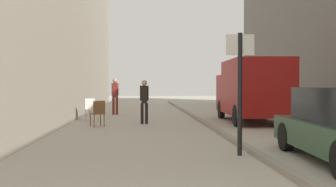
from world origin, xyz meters
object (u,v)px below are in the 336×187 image
(cafe_chair_near_window, at_px, (91,108))
(delivery_van, at_px, (252,89))
(street_sign_post, at_px, (240,83))
(cafe_chair_by_doorway, at_px, (98,112))
(pedestrian_mid_block, at_px, (115,94))
(pedestrian_main_foreground, at_px, (144,98))

(cafe_chair_near_window, bearing_deg, delivery_van, 141.39)
(street_sign_post, bearing_deg, cafe_chair_near_window, -60.76)
(cafe_chair_by_doorway, bearing_deg, delivery_van, -12.36)
(cafe_chair_near_window, xyz_separation_m, cafe_chair_by_doorway, (0.54, -2.29, 0.00))
(delivery_van, distance_m, cafe_chair_near_window, 6.66)
(street_sign_post, relative_size, cafe_chair_by_doorway, 2.77)
(street_sign_post, bearing_deg, pedestrian_mid_block, -71.45)
(street_sign_post, bearing_deg, cafe_chair_by_doorway, -56.31)
(pedestrian_main_foreground, xyz_separation_m, pedestrian_mid_block, (-1.43, 4.88, 0.08))
(delivery_van, distance_m, cafe_chair_by_doorway, 6.24)
(pedestrian_main_foreground, height_order, street_sign_post, street_sign_post)
(pedestrian_mid_block, distance_m, street_sign_post, 12.34)
(pedestrian_main_foreground, xyz_separation_m, cafe_chair_near_window, (-2.20, 1.32, -0.43))
(pedestrian_main_foreground, xyz_separation_m, cafe_chair_by_doorway, (-1.66, -0.97, -0.43))
(pedestrian_mid_block, distance_m, delivery_van, 7.28)
(pedestrian_mid_block, distance_m, cafe_chair_near_window, 3.68)
(street_sign_post, bearing_deg, pedestrian_main_foreground, -71.71)
(delivery_van, bearing_deg, pedestrian_mid_block, 144.91)
(delivery_van, xyz_separation_m, cafe_chair_by_doorway, (-6.02, -1.44, -0.78))
(pedestrian_main_foreground, distance_m, cafe_chair_near_window, 2.60)
(pedestrian_main_foreground, bearing_deg, delivery_van, -172.74)
(pedestrian_main_foreground, relative_size, pedestrian_mid_block, 0.92)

